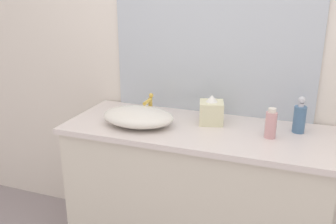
{
  "coord_description": "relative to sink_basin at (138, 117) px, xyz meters",
  "views": [
    {
      "loc": [
        0.41,
        -1.47,
        1.64
      ],
      "look_at": [
        -0.27,
        0.37,
        0.98
      ],
      "focal_mm": 39.23,
      "sensor_mm": 36.0,
      "label": 1
    }
  ],
  "objects": [
    {
      "name": "lotion_bottle",
      "position": [
        0.73,
        0.06,
        0.03
      ],
      "size": [
        0.06,
        0.06,
        0.16
      ],
      "color": "#D1979A",
      "rests_on": "vanity_counter"
    },
    {
      "name": "sink_basin",
      "position": [
        0.0,
        0.0,
        0.0
      ],
      "size": [
        0.42,
        0.3,
        0.1
      ],
      "primitive_type": "ellipsoid",
      "color": "silver",
      "rests_on": "vanity_counter"
    },
    {
      "name": "soap_dispenser",
      "position": [
        0.87,
        0.19,
        0.04
      ],
      "size": [
        0.06,
        0.06,
        0.2
      ],
      "color": "#476B90",
      "rests_on": "vanity_counter"
    },
    {
      "name": "vanity_counter",
      "position": [
        0.33,
        0.07,
        -0.5
      ],
      "size": [
        1.5,
        0.59,
        0.9
      ],
      "color": "beige",
      "rests_on": "ground"
    },
    {
      "name": "faucet",
      "position": [
        -0.0,
        0.17,
        0.03
      ],
      "size": [
        0.03,
        0.12,
        0.14
      ],
      "color": "gold",
      "rests_on": "vanity_counter"
    },
    {
      "name": "bathroom_wall_rear",
      "position": [
        0.43,
        0.41,
        0.35
      ],
      "size": [
        6.0,
        0.06,
        2.6
      ],
      "primitive_type": "cube",
      "color": "silver",
      "rests_on": "ground"
    },
    {
      "name": "tissue_box",
      "position": [
        0.39,
        0.17,
        0.02
      ],
      "size": [
        0.17,
        0.17,
        0.17
      ],
      "color": "beige",
      "rests_on": "vanity_counter"
    },
    {
      "name": "wall_mirror_panel",
      "position": [
        0.33,
        0.37,
        0.44
      ],
      "size": [
        1.24,
        0.01,
        0.98
      ],
      "primitive_type": "cube",
      "color": "#B2BCC6",
      "rests_on": "vanity_counter"
    }
  ]
}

